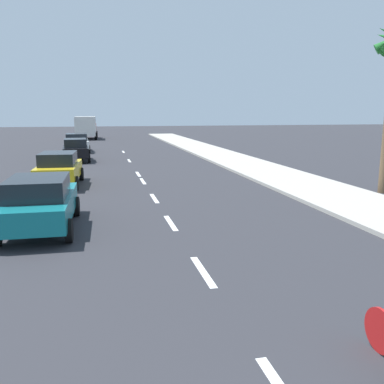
% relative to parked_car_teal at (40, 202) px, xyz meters
% --- Properties ---
extents(ground_plane, '(160.00, 160.00, 0.00)m').
position_rel_parked_car_teal_xyz_m(ground_plane, '(3.80, 7.80, -0.84)').
color(ground_plane, '#2D2D33').
extents(sidewalk_strip, '(3.60, 80.00, 0.14)m').
position_rel_parked_car_teal_xyz_m(sidewalk_strip, '(10.95, 9.80, -0.77)').
color(sidewalk_strip, '#B2ADA3').
rests_on(sidewalk_strip, ground).
extents(lane_stripe_2, '(0.16, 1.80, 0.01)m').
position_rel_parked_car_teal_xyz_m(lane_stripe_2, '(3.80, -4.15, -0.84)').
color(lane_stripe_2, white).
rests_on(lane_stripe_2, ground).
extents(lane_stripe_3, '(0.16, 1.80, 0.01)m').
position_rel_parked_car_teal_xyz_m(lane_stripe_3, '(3.80, -0.10, -0.84)').
color(lane_stripe_3, white).
rests_on(lane_stripe_3, ground).
extents(lane_stripe_4, '(0.16, 1.80, 0.01)m').
position_rel_parked_car_teal_xyz_m(lane_stripe_4, '(3.80, 3.68, -0.84)').
color(lane_stripe_4, white).
rests_on(lane_stripe_4, ground).
extents(lane_stripe_5, '(0.16, 1.80, 0.01)m').
position_rel_parked_car_teal_xyz_m(lane_stripe_5, '(3.80, 7.91, -0.84)').
color(lane_stripe_5, white).
rests_on(lane_stripe_5, ground).
extents(lane_stripe_6, '(0.16, 1.80, 0.01)m').
position_rel_parked_car_teal_xyz_m(lane_stripe_6, '(3.80, 10.34, -0.84)').
color(lane_stripe_6, white).
rests_on(lane_stripe_6, ground).
extents(lane_stripe_7, '(0.16, 1.80, 0.01)m').
position_rel_parked_car_teal_xyz_m(lane_stripe_7, '(3.80, 16.86, -0.84)').
color(lane_stripe_7, white).
rests_on(lane_stripe_7, ground).
extents(lane_stripe_8, '(0.16, 1.80, 0.01)m').
position_rel_parked_car_teal_xyz_m(lane_stripe_8, '(3.80, 23.49, -0.84)').
color(lane_stripe_8, white).
rests_on(lane_stripe_8, ground).
extents(parked_car_teal, '(2.04, 4.29, 1.57)m').
position_rel_parked_car_teal_xyz_m(parked_car_teal, '(0.00, 0.00, 0.00)').
color(parked_car_teal, '#14727A').
rests_on(parked_car_teal, ground).
extents(parked_car_yellow, '(2.06, 4.17, 1.57)m').
position_rel_parked_car_teal_xyz_m(parked_car_yellow, '(-0.10, 7.49, -0.00)').
color(parked_car_yellow, gold).
rests_on(parked_car_yellow, ground).
extents(parked_car_black, '(2.02, 4.02, 1.57)m').
position_rel_parked_car_teal_xyz_m(parked_car_black, '(0.17, 17.40, -0.00)').
color(parked_car_black, black).
rests_on(parked_car_black, ground).
extents(parked_car_white, '(2.30, 4.68, 1.57)m').
position_rel_parked_car_teal_xyz_m(parked_car_white, '(-0.07, 24.44, 0.00)').
color(parked_car_white, white).
rests_on(parked_car_white, ground).
extents(delivery_truck, '(2.77, 6.29, 2.80)m').
position_rel_parked_car_teal_xyz_m(delivery_truck, '(0.32, 41.59, 0.67)').
color(delivery_truck, maroon).
rests_on(delivery_truck, ground).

